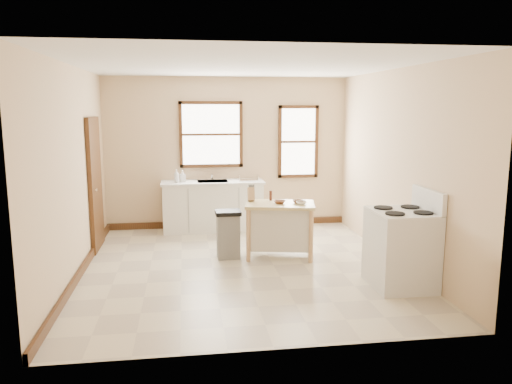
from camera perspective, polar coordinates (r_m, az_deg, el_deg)
The scene contains 23 objects.
floor at distance 7.21m, azimuth -1.46°, elevation -8.51°, with size 5.00×5.00×0.00m, color #B5A790.
ceiling at distance 6.87m, azimuth -1.56°, elevation 14.25°, with size 5.00×5.00×0.00m, color white.
wall_back at distance 9.38m, azimuth -3.29°, elevation 4.46°, with size 4.50×0.04×2.80m, color #CEB387.
wall_left at distance 7.01m, azimuth -20.10°, elevation 2.11°, with size 0.04×5.00×2.80m, color #CEB387.
wall_right at distance 7.51m, azimuth 15.84°, elevation 2.79°, with size 0.04×5.00×2.80m, color #CEB387.
window_main at distance 9.31m, azimuth -5.16°, elevation 6.56°, with size 1.17×0.06×1.22m, color #3D2110, non-canonical shape.
window_side at distance 9.55m, azimuth 4.84°, elevation 5.74°, with size 0.77×0.06×1.37m, color #3D2110, non-canonical shape.
door_left at distance 8.32m, azimuth -17.89°, elevation 0.90°, with size 0.06×0.90×2.10m, color #3D2110.
baseboard_back at distance 9.57m, azimuth -3.20°, elevation -3.57°, with size 4.50×0.04×0.12m, color #3D2110.
baseboard_left at distance 7.29m, azimuth -19.25°, elevation -8.38°, with size 0.04×5.00×0.12m, color #3D2110.
sink_counter at distance 9.20m, azimuth -4.94°, elevation -1.58°, with size 1.86×0.62×0.92m, color silver, non-canonical shape.
faucet at distance 9.28m, azimuth -5.05°, elevation 2.09°, with size 0.03×0.03×0.22m, color silver.
soap_bottle_a at distance 9.00m, azimuth -9.07°, elevation 1.81°, with size 0.09×0.09×0.24m, color #B2B2B2.
soap_bottle_b at distance 9.08m, azimuth -8.39°, elevation 1.81°, with size 0.09×0.10×0.21m, color #B2B2B2.
dish_rack at distance 9.17m, azimuth -0.88°, elevation 1.62°, with size 0.36×0.27×0.09m, color silver, non-canonical shape.
kitchen_island at distance 7.57m, azimuth 2.75°, elevation -4.37°, with size 1.02×0.65×0.83m, color tan, non-canonical shape.
knife_block at distance 7.62m, azimuth -0.57°, elevation -0.30°, with size 0.10×0.10×0.20m, color tan, non-canonical shape.
pepper_grinder at distance 7.69m, azimuth 1.68°, elevation -0.41°, with size 0.04×0.04×0.15m, color #481F13.
bowl_a at distance 7.45m, azimuth 2.71°, elevation -1.15°, with size 0.18×0.18×0.05m, color brown.
bowl_b at distance 7.50m, azimuth 4.86°, elevation -1.11°, with size 0.18×0.18×0.04m, color brown.
bowl_c at distance 7.41m, azimuth 5.21°, elevation -1.23°, with size 0.16×0.16×0.05m, color white.
trash_bin at distance 7.54m, azimuth -3.20°, elevation -4.85°, with size 0.37×0.31×0.73m, color slate, non-canonical shape.
gas_stove at distance 6.55m, azimuth 16.28°, elevation -5.12°, with size 0.78×0.80×1.25m, color silver, non-canonical shape.
Camera 1 is at (-0.79, -6.81, 2.26)m, focal length 35.00 mm.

